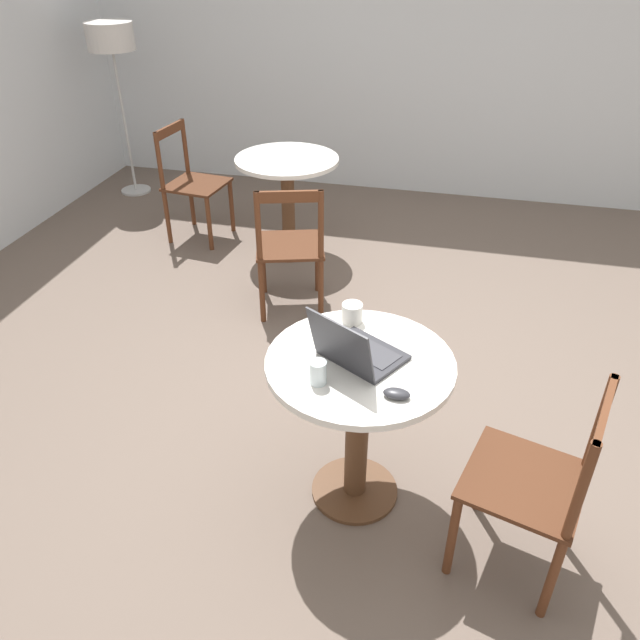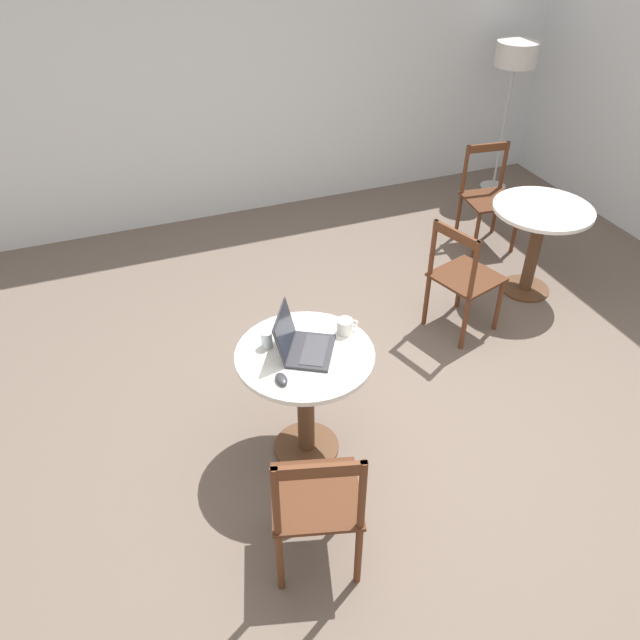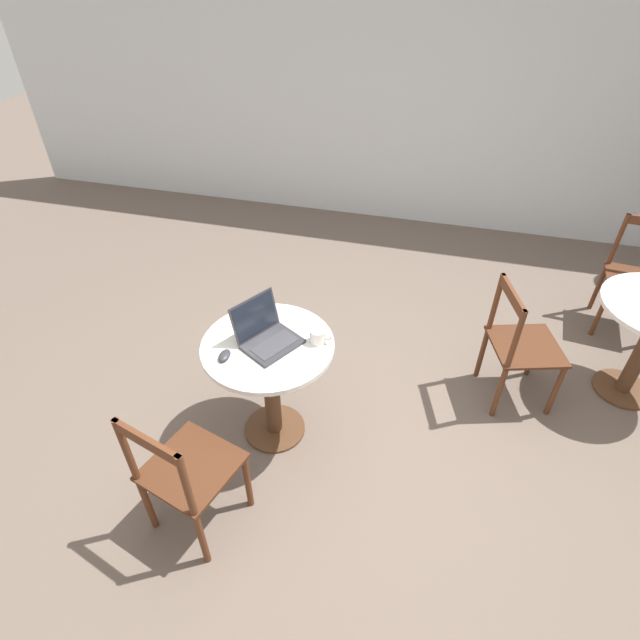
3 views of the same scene
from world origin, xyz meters
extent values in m
plane|color=#66564C|center=(0.00, 0.00, 0.00)|extent=(16.00, 16.00, 0.00)
cube|color=silver|center=(0.00, 3.23, 1.35)|extent=(9.40, 0.06, 2.70)
cylinder|color=#51331E|center=(-0.59, 0.01, 0.01)|extent=(0.39, 0.39, 0.02)
cylinder|color=#51331E|center=(-0.59, 0.01, 0.37)|extent=(0.10, 0.10, 0.70)
cylinder|color=silver|center=(-0.59, 0.01, 0.74)|extent=(0.76, 0.76, 0.03)
cylinder|color=#51331E|center=(1.69, 0.97, 0.01)|extent=(0.39, 0.39, 0.02)
cylinder|color=#51331E|center=(1.69, 0.97, 0.37)|extent=(0.10, 0.10, 0.70)
cylinder|color=silver|center=(1.69, 0.97, 0.74)|extent=(0.76, 0.76, 0.03)
cylinder|color=#562D19|center=(-0.92, -0.43, 0.22)|extent=(0.04, 0.04, 0.44)
cylinder|color=#562D19|center=(-0.56, -0.54, 0.22)|extent=(0.04, 0.04, 0.44)
cylinder|color=#562D19|center=(-1.02, -0.80, 0.22)|extent=(0.04, 0.04, 0.44)
cylinder|color=#562D19|center=(-0.66, -0.90, 0.22)|extent=(0.04, 0.04, 0.44)
cube|color=#492715|center=(-0.79, -0.67, 0.45)|extent=(0.53, 0.53, 0.02)
cylinder|color=#562D19|center=(-1.02, -0.80, 0.67)|extent=(0.04, 0.04, 0.43)
cylinder|color=#562D19|center=(-0.66, -0.90, 0.67)|extent=(0.04, 0.04, 0.43)
cube|color=#562D19|center=(-0.84, -0.85, 0.86)|extent=(0.40, 0.13, 0.07)
cylinder|color=#562D19|center=(1.04, 0.97, 0.22)|extent=(0.04, 0.04, 0.44)
cylinder|color=#562D19|center=(1.15, 0.61, 0.22)|extent=(0.04, 0.04, 0.44)
cylinder|color=#562D19|center=(0.68, 0.86, 0.22)|extent=(0.04, 0.04, 0.44)
cylinder|color=#562D19|center=(0.79, 0.50, 0.22)|extent=(0.04, 0.04, 0.44)
cube|color=#492715|center=(0.91, 0.73, 0.45)|extent=(0.53, 0.53, 0.02)
cylinder|color=#562D19|center=(0.68, 0.86, 0.67)|extent=(0.04, 0.04, 0.43)
cylinder|color=#562D19|center=(0.79, 0.50, 0.67)|extent=(0.04, 0.04, 0.43)
cube|color=#562D19|center=(0.73, 0.68, 0.86)|extent=(0.14, 0.39, 0.07)
cylinder|color=#562D19|center=(1.95, 1.53, 0.22)|extent=(0.04, 0.04, 0.44)
cylinder|color=#562D19|center=(1.57, 1.58, 0.22)|extent=(0.04, 0.04, 0.44)
cylinder|color=#562D19|center=(1.99, 1.91, 0.22)|extent=(0.04, 0.04, 0.44)
cylinder|color=#562D19|center=(1.62, 1.95, 0.22)|extent=(0.04, 0.04, 0.44)
cube|color=#492715|center=(1.78, 1.74, 0.45)|extent=(0.47, 0.47, 0.02)
cylinder|color=#562D19|center=(1.99, 1.91, 0.67)|extent=(0.04, 0.04, 0.43)
cylinder|color=#562D19|center=(1.62, 1.95, 0.67)|extent=(0.04, 0.04, 0.43)
cube|color=#562D19|center=(1.80, 1.93, 0.86)|extent=(0.40, 0.07, 0.07)
cylinder|color=#B7B7B7|center=(2.56, 2.75, 0.01)|extent=(0.28, 0.28, 0.02)
cylinder|color=#B7B7B7|center=(2.56, 2.75, 0.64)|extent=(0.02, 0.02, 1.26)
cylinder|color=silver|center=(2.56, 2.75, 1.38)|extent=(0.40, 0.40, 0.22)
cube|color=#2D2D33|center=(-0.56, 0.00, 0.76)|extent=(0.35, 0.38, 0.02)
cube|color=#38383D|center=(-0.54, -0.01, 0.77)|extent=(0.24, 0.29, 0.00)
cube|color=#2D2D33|center=(-0.68, 0.07, 0.88)|extent=(0.21, 0.29, 0.23)
cube|color=black|center=(-0.68, 0.07, 0.88)|extent=(0.18, 0.27, 0.20)
ellipsoid|color=#2D2D33|center=(-0.78, -0.16, 0.77)|extent=(0.06, 0.10, 0.03)
cylinder|color=silver|center=(-0.32, 0.09, 0.80)|extent=(0.09, 0.09, 0.09)
torus|color=silver|center=(-0.27, 0.09, 0.80)|extent=(0.05, 0.01, 0.05)
cylinder|color=silver|center=(-0.77, 0.14, 0.80)|extent=(0.07, 0.07, 0.10)
camera|label=1|loc=(-2.56, -0.30, 2.24)|focal=35.00mm
camera|label=2|loc=(-1.45, -2.43, 2.91)|focal=35.00mm
camera|label=3|loc=(0.23, -1.97, 2.62)|focal=28.00mm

